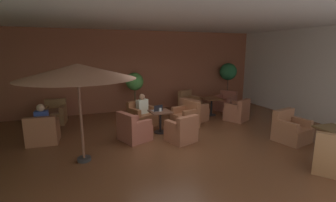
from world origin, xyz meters
The scene contains 27 objects.
ground_plane centered at (0.00, 0.00, -0.01)m, with size 11.37×8.33×0.02m, color brown.
wall_back_brick centered at (0.00, 4.12, 1.70)m, with size 11.37×0.08×3.40m, color brown.
wall_right_plain centered at (5.64, 0.00, 1.70)m, with size 0.08×8.33×3.40m, color silver.
ceiling_slab centered at (0.00, 0.00, 3.43)m, with size 11.37×8.33×0.06m, color silver.
cafe_table_front_left centered at (-0.08, 0.88, 0.50)m, with size 0.67×0.67×0.70m.
armchair_front_left_north centered at (0.22, -0.10, 0.31)m, with size 0.89×0.90×0.80m.
armchair_front_left_east centered at (0.92, 1.10, 0.33)m, with size 0.87×0.91×0.88m.
armchair_front_left_south centered at (-0.44, 1.85, 0.31)m, with size 1.02×0.98×0.83m.
armchair_front_left_west centered at (-1.04, 0.49, 0.32)m, with size 0.99×1.01×0.85m.
cafe_table_front_right centered at (2.55, 2.14, 0.53)m, with size 0.75×0.75×0.70m.
armchair_front_right_north centered at (3.56, 2.64, 0.32)m, with size 0.98×1.01×0.84m.
armchair_front_right_east centered at (2.05, 3.17, 0.31)m, with size 1.02×1.03×0.86m.
armchair_front_right_south centered at (1.51, 1.67, 0.32)m, with size 1.03×1.06×0.86m.
armchair_front_right_west centered at (3.05, 1.12, 0.32)m, with size 0.96×0.97×0.82m.
cafe_table_mid_center centered at (3.37, -2.29, 0.55)m, with size 0.76×0.76×0.70m.
armchair_mid_center_north centered at (3.16, -1.19, 0.32)m, with size 0.94×0.93×0.89m.
armchair_mid_center_east centered at (2.48, -2.94, 0.34)m, with size 1.01×1.01×0.93m.
cafe_table_rear_right centered at (-3.40, 2.19, 0.51)m, with size 0.61×0.61×0.70m.
armchair_rear_right_north centered at (-3.48, 1.20, 0.30)m, with size 0.86×0.80×0.82m.
armchair_rear_right_east centered at (-3.29, 3.17, 0.32)m, with size 0.80×0.87×0.84m.
patio_umbrella_tall_red centered at (-2.46, -0.41, 2.11)m, with size 2.57×2.57×2.29m.
potted_tree_left_corner centered at (-0.32, 3.31, 1.25)m, with size 0.71×0.71×1.72m.
potted_tree_mid_left centered at (4.34, 3.67, 1.46)m, with size 0.81×0.81×1.99m.
patron_blue_shirt centered at (-0.42, 1.81, 0.74)m, with size 0.43×0.32×0.69m.
patron_by_window centered at (-3.48, 1.24, 0.74)m, with size 0.36×0.23×0.71m.
iced_drink_cup centered at (-0.09, 0.85, 0.75)m, with size 0.08×0.08×0.11m, color silver.
open_laptop centered at (-0.16, 0.93, 0.75)m, with size 0.35×0.28×0.20m.
Camera 1 is at (-2.52, -6.13, 2.57)m, focal length 25.90 mm.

